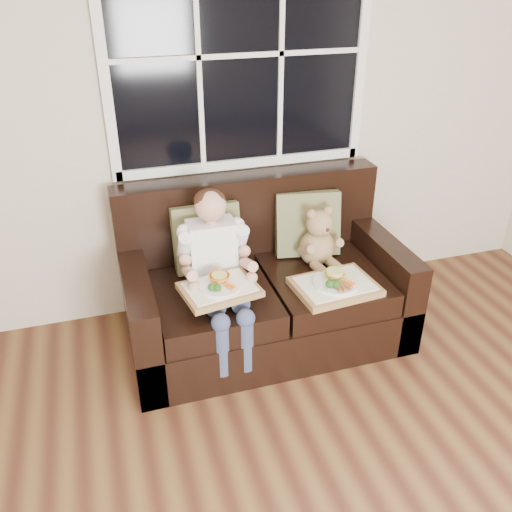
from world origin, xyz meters
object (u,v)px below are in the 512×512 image
object	(u,v)px
loveseat	(263,290)
tray_left	(219,288)
tray_right	(335,285)
child	(216,259)
teddy_bear	(318,241)

from	to	relation	value
loveseat	tray_left	bearing A→B (deg)	-139.16
loveseat	tray_right	size ratio (longest dim) A/B	3.43
child	tray_left	world-z (taller)	child
loveseat	tray_left	world-z (taller)	loveseat
loveseat	tray_left	xyz separation A→B (m)	(-0.35, -0.30, 0.26)
loveseat	child	xyz separation A→B (m)	(-0.32, -0.12, 0.34)
loveseat	child	size ratio (longest dim) A/B	1.90
child	teddy_bear	size ratio (longest dim) A/B	2.26
child	tray_right	world-z (taller)	child
child	tray_left	size ratio (longest dim) A/B	1.99
teddy_bear	tray_left	bearing A→B (deg)	-165.20
teddy_bear	tray_right	bearing A→B (deg)	-101.91
teddy_bear	tray_left	xyz separation A→B (m)	(-0.70, -0.29, -0.03)
child	tray_right	distance (m)	0.71
tray_right	child	bearing A→B (deg)	157.38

